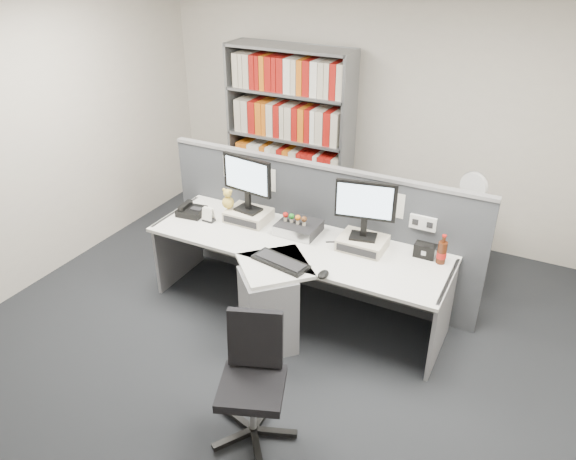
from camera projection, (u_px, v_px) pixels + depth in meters
The scene contains 21 objects.
ground at pixel (251, 366), 4.38m from camera, with size 5.50×5.50×0.00m, color #26282C.
room_shell at pixel (242, 154), 3.53m from camera, with size 5.04×5.54×2.72m.
partition at pixel (318, 228), 5.05m from camera, with size 3.00×0.08×1.27m.
desk at pixel (285, 281), 4.63m from camera, with size 2.60×1.20×0.72m.
monitor_riser_left at pixel (248, 215), 5.01m from camera, with size 0.38×0.31×0.10m.
monitor_riser_right at pixel (362, 243), 4.57m from camera, with size 0.38×0.31×0.10m.
monitor_left at pixel (247, 179), 4.84m from camera, with size 0.50×0.19×0.51m.
monitor_right at pixel (365, 205), 4.40m from camera, with size 0.49×0.20×0.50m.
desktop_pc at pixel (299, 228), 4.81m from camera, with size 0.35×0.32×0.09m.
figurines at pixel (295, 218), 4.76m from camera, with size 0.23×0.05×0.09m.
keyboard at pixel (281, 262), 4.37m from camera, with size 0.50×0.26×0.03m.
mouse at pixel (323, 274), 4.20m from camera, with size 0.08×0.12×0.05m, color black.
desk_phone at pixel (191, 211), 5.12m from camera, with size 0.26×0.24×0.10m.
desk_calendar at pixel (209, 216), 4.99m from camera, with size 0.11×0.08×0.13m.
plush_toy at pixel (228, 200), 4.99m from camera, with size 0.11×0.11×0.19m.
speaker at pixel (425, 251), 4.44m from camera, with size 0.17×0.10×0.11m, color black.
cola_bottle at pixel (442, 253), 4.35m from camera, with size 0.08×0.08×0.25m.
shelving_unit at pixel (290, 140), 6.19m from camera, with size 1.41×0.40×2.00m.
filing_cabinet at pixel (463, 250), 5.29m from camera, with size 0.45×0.61×0.70m.
desk_fan at pixel (473, 190), 4.99m from camera, with size 0.26×0.17×0.45m.
office_chair at pixel (253, 375), 3.63m from camera, with size 0.59×0.57×0.89m.
Camera 1 is at (1.78, -2.83, 3.05)m, focal length 34.39 mm.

